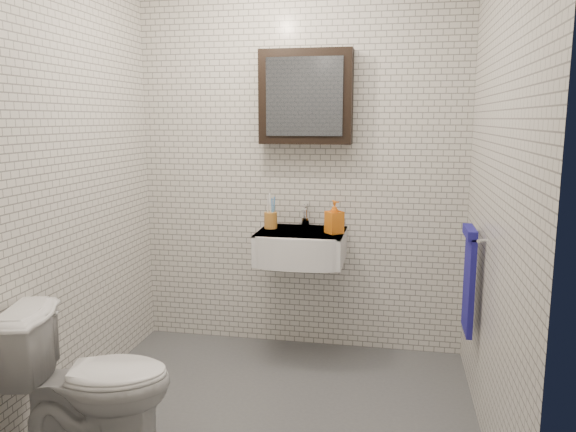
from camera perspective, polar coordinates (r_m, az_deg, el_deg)
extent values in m
cube|color=#4C4F54|center=(3.19, -2.09, -19.34)|extent=(2.20, 2.00, 0.01)
cube|color=silver|center=(3.78, 1.22, 5.11)|extent=(2.20, 0.02, 2.50)
cube|color=silver|center=(1.86, -9.31, 0.03)|extent=(2.20, 0.02, 2.50)
cube|color=silver|center=(3.24, -21.61, 3.62)|extent=(0.02, 2.00, 2.50)
cube|color=silver|center=(2.77, 20.51, 2.75)|extent=(0.02, 2.00, 2.50)
cube|color=white|center=(3.63, 1.36, -3.08)|extent=(0.55, 0.45, 0.20)
cylinder|color=silver|center=(3.63, 1.42, -1.66)|extent=(0.31, 0.31, 0.02)
cylinder|color=silver|center=(3.63, 1.42, -1.53)|extent=(0.04, 0.04, 0.01)
cube|color=white|center=(3.61, 1.37, -1.61)|extent=(0.55, 0.45, 0.01)
cylinder|color=silver|center=(3.76, 1.79, -0.60)|extent=(0.06, 0.06, 0.06)
cylinder|color=silver|center=(3.75, 1.80, 0.30)|extent=(0.03, 0.03, 0.08)
cylinder|color=silver|center=(3.69, 1.65, 0.61)|extent=(0.02, 0.12, 0.02)
cube|color=silver|center=(3.77, 1.87, 1.20)|extent=(0.02, 0.09, 0.01)
cube|color=black|center=(3.69, 1.83, 11.98)|extent=(0.60, 0.14, 0.60)
cube|color=#3F444C|center=(3.62, 1.64, 12.03)|extent=(0.49, 0.01, 0.49)
cylinder|color=silver|center=(3.15, 18.44, -1.86)|extent=(0.02, 0.30, 0.02)
cylinder|color=silver|center=(3.28, 18.50, -1.42)|extent=(0.04, 0.02, 0.02)
cylinder|color=silver|center=(3.03, 19.12, -2.36)|extent=(0.04, 0.02, 0.02)
cube|color=#24229D|center=(3.22, 17.91, -6.57)|extent=(0.03, 0.26, 0.54)
cube|color=#24229D|center=(3.15, 18.01, -1.58)|extent=(0.05, 0.26, 0.05)
cylinder|color=#B5762D|center=(3.69, -1.78, -0.43)|extent=(0.09, 0.09, 0.11)
cylinder|color=white|center=(3.68, -2.06, 0.60)|extent=(0.02, 0.03, 0.20)
cylinder|color=#448DDC|center=(3.67, -1.62, 0.43)|extent=(0.02, 0.02, 0.18)
cylinder|color=white|center=(3.70, -1.81, 0.74)|extent=(0.02, 0.04, 0.21)
cylinder|color=#448DDC|center=(3.69, -1.45, 0.56)|extent=(0.03, 0.04, 0.19)
imported|color=orange|center=(3.53, 4.73, -0.11)|extent=(0.13, 0.13, 0.21)
imported|color=white|center=(2.85, -19.24, -15.58)|extent=(0.79, 0.57, 0.73)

